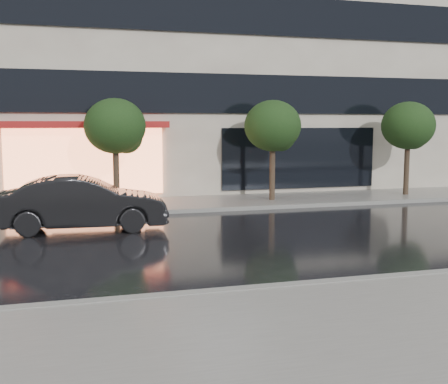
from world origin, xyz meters
name	(u,v)px	position (x,y,z in m)	size (l,w,h in m)	color
ground	(307,274)	(0.00, 0.00, 0.00)	(120.00, 120.00, 0.00)	black
sidewalk_near	(396,325)	(0.00, -3.25, 0.06)	(60.00, 4.50, 0.12)	slate
sidewalk_far	(196,203)	(0.00, 10.25, 0.06)	(60.00, 3.50, 0.12)	slate
curb_near	(329,284)	(0.00, -1.00, 0.07)	(60.00, 0.25, 0.14)	gray
curb_far	(207,210)	(0.00, 8.50, 0.07)	(60.00, 0.25, 0.14)	gray
office_building	(160,3)	(0.00, 17.97, 9.00)	(30.00, 12.76, 18.00)	beige
tree_mid_west	(117,128)	(-2.94, 10.03, 2.92)	(2.20, 2.20, 3.99)	#33261C
tree_mid_east	(274,128)	(3.06, 10.03, 2.92)	(2.20, 2.20, 3.99)	#33261C
tree_far_east	(409,127)	(9.06, 10.03, 2.92)	(2.20, 2.20, 3.99)	#33261C
parked_car	(83,203)	(-4.30, 6.17, 0.79)	(1.68, 4.82, 1.59)	black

